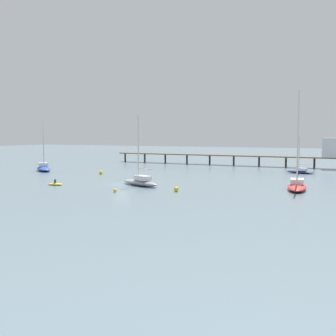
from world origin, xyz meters
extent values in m
plane|color=slate|center=(0.00, 0.00, 0.00)|extent=(400.00, 400.00, 0.00)
cube|color=brown|center=(0.00, 49.97, 2.63)|extent=(63.80, 4.25, 0.30)
cylinder|color=#38332D|center=(-30.88, 50.45, 1.24)|extent=(0.50, 0.50, 2.48)
cylinder|color=#38332D|center=(-24.02, 50.34, 1.24)|extent=(0.50, 0.50, 2.48)
cylinder|color=#38332D|center=(-17.15, 50.23, 1.24)|extent=(0.50, 0.50, 2.48)
cylinder|color=#38332D|center=(-10.29, 50.13, 1.24)|extent=(0.50, 0.50, 2.48)
cylinder|color=#38332D|center=(-3.43, 50.02, 1.24)|extent=(0.50, 0.50, 2.48)
cylinder|color=#38332D|center=(3.43, 49.91, 1.24)|extent=(0.50, 0.50, 2.48)
cylinder|color=#38332D|center=(10.29, 49.81, 1.24)|extent=(0.50, 0.50, 2.48)
cylinder|color=#38332D|center=(17.15, 49.70, 1.24)|extent=(0.50, 0.50, 2.48)
cylinder|color=#38332D|center=(24.02, 49.59, 1.24)|extent=(0.50, 0.50, 2.48)
cube|color=silver|center=(27.92, 49.53, 5.09)|extent=(4.02, 4.02, 4.63)
ellipsoid|color=#2D4CB7|center=(-29.99, 14.33, 0.48)|extent=(8.79, 8.14, 0.97)
cube|color=silver|center=(-30.55, 14.82, 1.39)|extent=(3.22, 3.16, 0.85)
cylinder|color=silver|center=(-29.64, 14.03, 6.13)|extent=(0.23, 0.23, 10.34)
cylinder|color=silver|center=(-30.96, 15.17, 2.83)|extent=(2.76, 2.43, 0.18)
ellipsoid|color=red|center=(27.47, 5.85, 0.43)|extent=(4.27, 9.98, 0.85)
cube|color=silver|center=(27.34, 6.61, 1.23)|extent=(2.39, 3.45, 0.75)
cylinder|color=silver|center=(27.55, 5.38, 7.84)|extent=(0.24, 0.24, 13.97)
cylinder|color=silver|center=(27.20, 7.48, 3.37)|extent=(0.89, 4.24, 0.19)
ellipsoid|color=navy|center=(23.31, 33.76, 0.32)|extent=(6.45, 3.68, 0.63)
cube|color=silver|center=(23.78, 33.60, 0.90)|extent=(2.20, 1.81, 0.55)
cylinder|color=silver|center=(23.02, 33.86, 4.30)|extent=(0.19, 0.19, 7.35)
cylinder|color=silver|center=(24.25, 33.45, 1.95)|extent=(2.51, 0.96, 0.16)
ellipsoid|color=gray|center=(3.61, -0.02, 0.46)|extent=(8.97, 5.69, 0.91)
cube|color=silver|center=(4.26, -0.32, 1.29)|extent=(3.28, 2.61, 0.75)
cylinder|color=silver|center=(3.21, 0.16, 6.21)|extent=(0.23, 0.23, 10.60)
cylinder|color=silver|center=(4.86, -0.60, 2.82)|extent=(3.38, 1.68, 0.18)
ellipsoid|color=yellow|center=(-9.12, -5.79, 0.17)|extent=(2.75, 1.77, 0.35)
cylinder|color=navy|center=(-9.12, -5.79, 0.62)|extent=(0.44, 0.44, 0.55)
sphere|color=tan|center=(-9.12, -5.79, 1.02)|extent=(0.24, 0.24, 0.24)
sphere|color=yellow|center=(12.06, -4.06, 0.37)|extent=(0.74, 0.74, 0.74)
sphere|color=yellow|center=(-13.47, 13.21, 0.38)|extent=(0.76, 0.76, 0.76)
sphere|color=yellow|center=(4.38, -8.53, 0.26)|extent=(0.52, 0.52, 0.52)
camera|label=1|loc=(38.81, -60.54, 8.43)|focal=46.18mm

